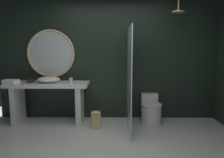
# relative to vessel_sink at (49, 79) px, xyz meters

# --- Properties ---
(back_wall_panel) EXTENTS (4.80, 0.10, 2.60)m
(back_wall_panel) POSITION_rel_vessel_sink_xyz_m (1.23, 0.32, 0.40)
(back_wall_panel) COLOR black
(back_wall_panel) RESTS_ON ground_plane
(vanity_counter) EXTENTS (1.64, 0.58, 0.84)m
(vanity_counter) POSITION_rel_vessel_sink_xyz_m (-0.01, -0.04, -0.33)
(vanity_counter) COLOR silver
(vanity_counter) RESTS_ON ground_plane
(vessel_sink) EXTENTS (0.47, 0.39, 0.23)m
(vessel_sink) POSITION_rel_vessel_sink_xyz_m (0.00, 0.00, 0.00)
(vessel_sink) COLOR white
(vessel_sink) RESTS_ON vanity_counter
(tumbler_cup) EXTENTS (0.08, 0.08, 0.11)m
(tumbler_cup) POSITION_rel_vessel_sink_xyz_m (0.47, -0.08, -0.01)
(tumbler_cup) COLOR silver
(tumbler_cup) RESTS_ON vanity_counter
(tissue_box) EXTENTS (0.13, 0.14, 0.06)m
(tissue_box) POSITION_rel_vessel_sink_xyz_m (-0.36, -0.04, -0.03)
(tissue_box) COLOR #282D28
(tissue_box) RESTS_ON vanity_counter
(round_wall_mirror) EXTENTS (1.02, 0.05, 1.02)m
(round_wall_mirror) POSITION_rel_vessel_sink_xyz_m (-0.01, 0.23, 0.52)
(round_wall_mirror) COLOR #D6B77F
(shower_glass_panel) EXTENTS (0.02, 1.22, 1.92)m
(shower_glass_panel) POSITION_rel_vessel_sink_xyz_m (1.62, -0.34, 0.06)
(shower_glass_panel) COLOR silver
(shower_glass_panel) RESTS_ON ground_plane
(rain_shower_head) EXTENTS (0.23, 0.23, 0.29)m
(rain_shower_head) POSITION_rel_vessel_sink_xyz_m (2.56, -0.08, 1.34)
(rain_shower_head) COLOR #D6B77F
(toilet) EXTENTS (0.43, 0.59, 0.57)m
(toilet) POSITION_rel_vessel_sink_xyz_m (2.10, -0.03, -0.65)
(toilet) COLOR white
(toilet) RESTS_ON ground_plane
(waste_bin) EXTENTS (0.19, 0.19, 0.34)m
(waste_bin) POSITION_rel_vessel_sink_xyz_m (0.99, -0.38, -0.72)
(waste_bin) COLOR #D6B77F
(waste_bin) RESTS_ON ground_plane
(folded_hand_towel) EXTENTS (0.30, 0.24, 0.09)m
(folded_hand_towel) POSITION_rel_vessel_sink_xyz_m (-0.67, -0.23, -0.01)
(folded_hand_towel) COLOR white
(folded_hand_towel) RESTS_ON vanity_counter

